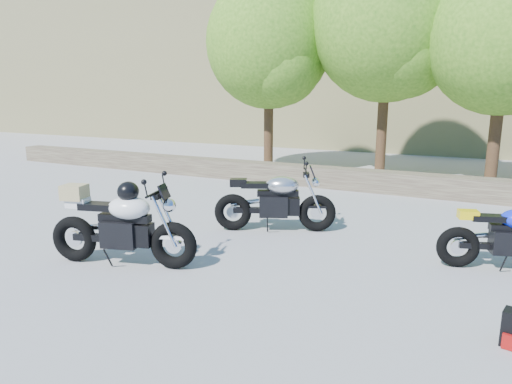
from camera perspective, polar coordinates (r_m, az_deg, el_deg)
ground at (r=6.77m, az=-5.38°, el=-7.65°), size 90.00×90.00×0.00m
stone_wall at (r=11.59m, az=9.18°, el=1.82°), size 22.00×0.55×0.50m
hillside at (r=33.79m, az=27.42°, el=19.66°), size 80.00×30.00×15.00m
tree_decid_left at (r=13.87m, az=1.93°, el=17.66°), size 3.67×3.67×5.62m
tree_decid_mid at (r=13.28m, az=16.55°, el=19.21°), size 4.08×4.08×6.24m
tree_decid_right at (r=12.38m, az=29.22°, el=16.25°), size 3.54×3.54×5.41m
silver_bike at (r=7.71m, az=2.48°, el=-1.24°), size 1.95×1.01×1.04m
white_bike at (r=6.40m, az=-16.51°, el=-3.91°), size 2.06×0.82×1.16m
blue_bike at (r=6.87m, az=29.25°, el=-5.00°), size 1.78×0.74×0.91m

